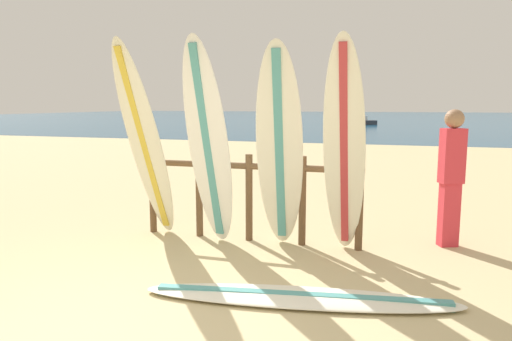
# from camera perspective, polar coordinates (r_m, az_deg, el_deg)

# --- Properties ---
(ocean_water) EXTENTS (120.00, 80.00, 0.01)m
(ocean_water) POSITION_cam_1_polar(r_m,az_deg,el_deg) (60.72, 15.37, 6.20)
(ocean_water) COLOR navy
(ocean_water) RESTS_ON ground
(surfboard_rack) EXTENTS (2.87, 0.09, 1.11)m
(surfboard_rack) POSITION_cam_1_polar(r_m,az_deg,el_deg) (5.98, -0.85, -2.22)
(surfboard_rack) COLOR brown
(surfboard_rack) RESTS_ON ground
(surfboard_leaning_far_left) EXTENTS (0.55, 1.08, 2.51)m
(surfboard_leaning_far_left) POSITION_cam_1_polar(r_m,az_deg,el_deg) (6.02, -13.28, 3.21)
(surfboard_leaning_far_left) COLOR silver
(surfboard_leaning_far_left) RESTS_ON ground
(surfboard_leaning_left) EXTENTS (0.64, 0.76, 2.53)m
(surfboard_leaning_left) POSITION_cam_1_polar(r_m,az_deg,el_deg) (5.65, -5.81, 3.17)
(surfboard_leaning_left) COLOR white
(surfboard_leaning_left) RESTS_ON ground
(surfboard_leaning_center_left) EXTENTS (0.63, 0.78, 2.45)m
(surfboard_leaning_center_left) POSITION_cam_1_polar(r_m,az_deg,el_deg) (5.51, 2.87, 2.68)
(surfboard_leaning_center_left) COLOR white
(surfboard_leaning_center_left) RESTS_ON ground
(surfboard_leaning_center) EXTENTS (0.48, 0.91, 2.47)m
(surfboard_leaning_center) POSITION_cam_1_polar(r_m,az_deg,el_deg) (5.29, 10.65, 2.44)
(surfboard_leaning_center) COLOR white
(surfboard_leaning_center) RESTS_ON ground
(surfboard_lying_on_sand) EXTENTS (2.89, 0.94, 0.08)m
(surfboard_lying_on_sand) POSITION_cam_1_polar(r_m,az_deg,el_deg) (4.36, 5.37, -15.06)
(surfboard_lying_on_sand) COLOR white
(surfboard_lying_on_sand) RESTS_ON ground
(beachgoer_standing) EXTENTS (0.32, 0.27, 1.68)m
(beachgoer_standing) POSITION_cam_1_polar(r_m,az_deg,el_deg) (6.17, 22.59, -0.16)
(beachgoer_standing) COLOR #D8333F
(beachgoer_standing) RESTS_ON ground
(small_boat_offshore) EXTENTS (2.65, 2.23, 0.71)m
(small_boat_offshore) POSITION_cam_1_polar(r_m,az_deg,el_deg) (39.92, 12.55, 5.80)
(small_boat_offshore) COLOR #333842
(small_boat_offshore) RESTS_ON ocean_water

